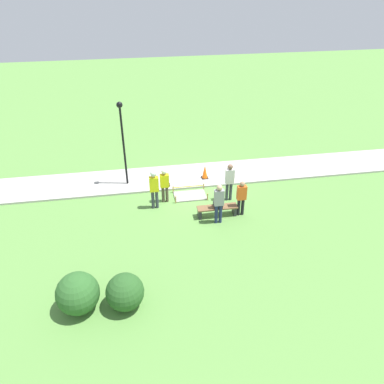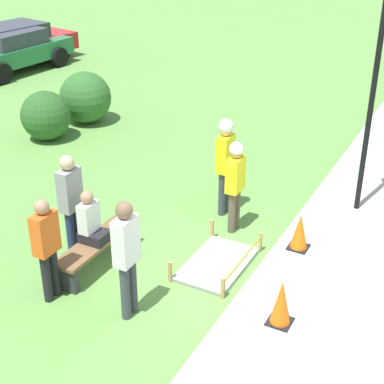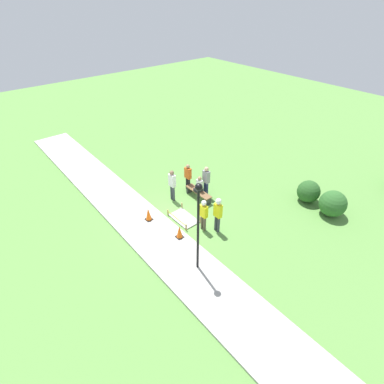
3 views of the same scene
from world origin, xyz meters
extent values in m
plane|color=#5B8E42|center=(0.00, 0.00, 0.00)|extent=(60.00, 60.00, 0.00)
cube|color=#ADAAA3|center=(0.00, -1.22, 0.05)|extent=(28.00, 2.44, 0.10)
cube|color=gray|center=(0.37, 0.67, 0.03)|extent=(1.50, 0.92, 0.06)
cube|color=tan|center=(-0.38, 0.21, 0.18)|extent=(0.05, 0.05, 0.37)
cube|color=tan|center=(1.12, 0.21, 0.18)|extent=(0.05, 0.05, 0.37)
cube|color=tan|center=(-0.38, 1.13, 0.18)|extent=(0.05, 0.05, 0.37)
cube|color=tan|center=(1.12, 1.13, 0.18)|extent=(0.05, 0.05, 0.37)
cube|color=yellow|center=(0.37, 0.21, 0.27)|extent=(1.50, 0.00, 0.04)
cube|color=black|center=(-0.63, -0.79, 0.11)|extent=(0.34, 0.34, 0.02)
cone|color=orange|center=(-0.63, -0.79, 0.46)|extent=(0.29, 0.29, 0.68)
cube|color=black|center=(1.37, -0.39, 0.11)|extent=(0.34, 0.34, 0.02)
cone|color=orange|center=(1.37, -0.39, 0.44)|extent=(0.29, 0.29, 0.63)
cube|color=#2D2D33|center=(-1.31, 2.42, 0.21)|extent=(0.12, 0.40, 0.41)
cube|color=#2D2D33|center=(0.24, 2.42, 0.21)|extent=(0.12, 0.40, 0.41)
cube|color=brown|center=(-0.53, 2.42, 0.44)|extent=(1.75, 0.44, 0.06)
cube|color=black|center=(-0.56, 2.42, 0.56)|extent=(0.34, 0.44, 0.18)
cube|color=silver|center=(-0.56, 2.50, 0.90)|extent=(0.36, 0.20, 0.50)
sphere|color=#A37A5B|center=(-0.56, 2.50, 1.26)|extent=(0.21, 0.21, 0.21)
cylinder|color=#383D47|center=(1.99, 1.35, 0.44)|extent=(0.14, 0.14, 0.88)
cylinder|color=#383D47|center=(2.17, 1.35, 0.44)|extent=(0.14, 0.14, 0.88)
cube|color=yellow|center=(2.08, 1.35, 1.23)|extent=(0.40, 0.22, 0.70)
sphere|color=tan|center=(2.08, 1.35, 1.70)|extent=(0.24, 0.24, 0.24)
sphere|color=white|center=(2.08, 1.35, 1.77)|extent=(0.27, 0.27, 0.27)
cylinder|color=brown|center=(1.49, 0.91, 0.40)|extent=(0.14, 0.14, 0.80)
cylinder|color=brown|center=(1.67, 0.91, 0.40)|extent=(0.14, 0.14, 0.80)
cube|color=yellow|center=(1.58, 0.91, 1.11)|extent=(0.40, 0.22, 0.63)
sphere|color=#A37A5B|center=(1.58, 0.91, 1.53)|extent=(0.22, 0.22, 0.22)
sphere|color=white|center=(1.58, 0.91, 1.59)|extent=(0.25, 0.25, 0.25)
cylinder|color=black|center=(-1.65, 2.51, 0.40)|extent=(0.14, 0.14, 0.81)
cylinder|color=black|center=(-1.47, 2.51, 0.40)|extent=(0.14, 0.14, 0.81)
cube|color=#E55B1E|center=(-1.56, 2.51, 1.13)|extent=(0.40, 0.22, 0.64)
sphere|color=#A37A5B|center=(-1.56, 2.51, 1.56)|extent=(0.22, 0.22, 0.22)
cylinder|color=#383D47|center=(-1.44, 1.24, 0.45)|extent=(0.14, 0.14, 0.90)
cylinder|color=#383D47|center=(-1.26, 1.24, 0.45)|extent=(0.14, 0.14, 0.90)
cube|color=silver|center=(-1.35, 1.24, 1.25)|extent=(0.40, 0.22, 0.71)
sphere|color=brown|center=(-1.35, 1.24, 1.73)|extent=(0.24, 0.24, 0.24)
cylinder|color=navy|center=(-0.56, 2.91, 0.45)|extent=(0.14, 0.14, 0.90)
cylinder|color=navy|center=(-0.38, 2.91, 0.45)|extent=(0.14, 0.14, 0.90)
cube|color=gray|center=(-0.47, 2.91, 1.25)|extent=(0.40, 0.22, 0.71)
sphere|color=tan|center=(-0.47, 2.91, 1.73)|extent=(0.24, 0.24, 0.24)
cylinder|color=black|center=(3.27, -0.91, 2.06)|extent=(0.10, 0.10, 3.91)
sphere|color=black|center=(3.27, -0.91, 4.11)|extent=(0.28, 0.28, 0.28)
sphere|color=#2D6028|center=(4.93, 6.74, 0.68)|extent=(1.36, 1.36, 1.36)
sphere|color=#285623|center=(3.47, 6.86, 0.61)|extent=(1.22, 1.22, 1.22)
camera|label=1|loc=(2.78, 15.48, 9.50)|focal=35.00mm
camera|label=2|loc=(-6.99, -2.76, 5.49)|focal=55.00mm
camera|label=3|loc=(9.70, -6.56, 9.81)|focal=28.00mm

